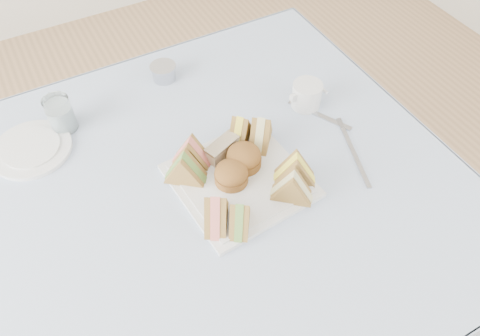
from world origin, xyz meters
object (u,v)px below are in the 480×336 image
water_glass (60,114)px  serving_plate (240,181)px  creamer_jug (307,95)px  table (228,262)px

water_glass → serving_plate: bearing=-50.2°
water_glass → creamer_jug: bearing=-20.8°
water_glass → creamer_jug: (0.56, -0.21, -0.01)m
table → serving_plate: serving_plate is taller
table → creamer_jug: creamer_jug is taller
serving_plate → creamer_jug: creamer_jug is taller
serving_plate → creamer_jug: bearing=23.3°
water_glass → creamer_jug: water_glass is taller
table → serving_plate: size_ratio=3.34×
table → water_glass: (-0.26, 0.33, 0.42)m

